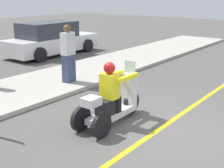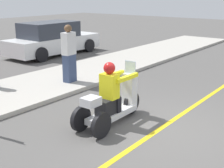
% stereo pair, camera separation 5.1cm
% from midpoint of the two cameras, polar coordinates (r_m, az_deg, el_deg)
% --- Properties ---
extents(ground_plane, '(60.00, 60.00, 0.00)m').
position_cam_midpoint_polar(ground_plane, '(6.99, 8.94, -8.16)').
color(ground_plane, '#565451').
extents(lane_stripe, '(24.00, 0.12, 0.01)m').
position_cam_midpoint_polar(lane_stripe, '(6.69, 7.34, -9.23)').
color(lane_stripe, gold).
rests_on(lane_stripe, ground).
extents(sidewalk_strip, '(28.00, 2.80, 0.12)m').
position_cam_midpoint_polar(sidewalk_strip, '(9.86, -15.09, -0.84)').
color(sidewalk_strip, '#B2ADA3').
rests_on(sidewalk_strip, ground).
extents(motorcycle_trike, '(2.07, 0.67, 1.45)m').
position_cam_midpoint_polar(motorcycle_trike, '(7.02, 0.22, -3.21)').
color(motorcycle_trike, black).
rests_on(motorcycle_trike, ground).
extents(spectator_by_tree, '(0.46, 0.30, 1.82)m').
position_cam_midpoint_polar(spectator_by_tree, '(9.96, -7.72, 5.32)').
color(spectator_by_tree, '#38476B').
rests_on(spectator_by_tree, sidewalk_strip).
extents(parked_car_lot_far, '(4.75, 2.00, 1.57)m').
position_cam_midpoint_polar(parked_car_lot_far, '(15.34, -10.77, 8.04)').
color(parked_car_lot_far, silver).
rests_on(parked_car_lot_far, ground).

